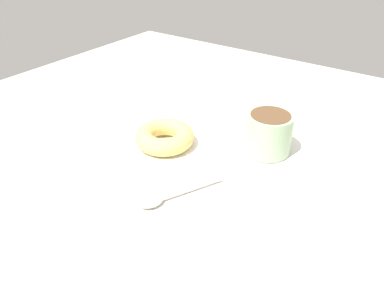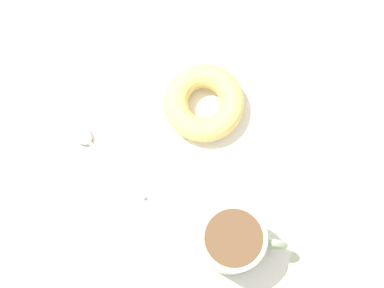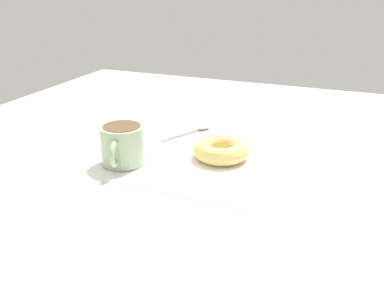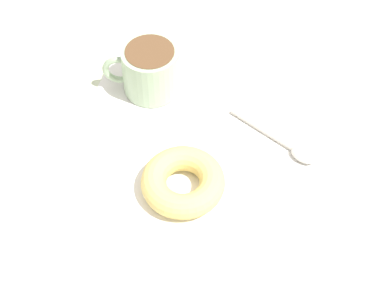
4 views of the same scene
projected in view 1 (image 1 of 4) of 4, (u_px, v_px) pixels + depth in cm
name	position (u px, v px, depth cm)	size (l,w,h in cm)	color
ground_plane	(185.00, 167.00, 64.22)	(120.00, 120.00, 2.00)	beige
napkin	(192.00, 154.00, 65.48)	(32.74, 32.74, 0.30)	white
coffee_cup	(269.00, 132.00, 64.48)	(10.72, 7.99, 7.13)	#9EB793
donut	(165.00, 137.00, 67.20)	(10.60, 10.60, 3.24)	#E5C66B
spoon	(164.00, 198.00, 54.59)	(13.03, 7.45, 0.90)	#B7B2A8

